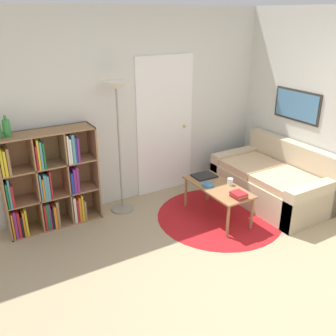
{
  "coord_description": "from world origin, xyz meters",
  "views": [
    {
      "loc": [
        -2.17,
        -2.09,
        2.5
      ],
      "look_at": [
        -0.14,
        1.33,
        0.85
      ],
      "focal_mm": 40.0,
      "sensor_mm": 36.0,
      "label": 1
    }
  ],
  "objects_px": {
    "floor_lamp": "(117,106)",
    "coffee_table": "(218,190)",
    "laptop": "(204,176)",
    "bottle_middle": "(7,128)",
    "bowl": "(208,185)",
    "cup": "(230,182)",
    "bookshelf": "(48,184)",
    "couch": "(274,182)"
  },
  "relations": [
    {
      "from": "couch",
      "to": "bowl",
      "type": "xyz_separation_m",
      "value": [
        -1.12,
        0.08,
        0.19
      ]
    },
    {
      "from": "bookshelf",
      "to": "cup",
      "type": "bearing_deg",
      "value": -25.35
    },
    {
      "from": "couch",
      "to": "bookshelf",
      "type": "bearing_deg",
      "value": 162.18
    },
    {
      "from": "coffee_table",
      "to": "laptop",
      "type": "relative_size",
      "value": 3.18
    },
    {
      "from": "laptop",
      "to": "cup",
      "type": "xyz_separation_m",
      "value": [
        0.13,
        -0.39,
        0.03
      ]
    },
    {
      "from": "floor_lamp",
      "to": "coffee_table",
      "type": "distance_m",
      "value": 1.65
    },
    {
      "from": "laptop",
      "to": "bottle_middle",
      "type": "xyz_separation_m",
      "value": [
        -2.29,
        0.58,
        0.87
      ]
    },
    {
      "from": "couch",
      "to": "bottle_middle",
      "type": "relative_size",
      "value": 6.68
    },
    {
      "from": "floor_lamp",
      "to": "laptop",
      "type": "bearing_deg",
      "value": -26.23
    },
    {
      "from": "bookshelf",
      "to": "coffee_table",
      "type": "relative_size",
      "value": 1.25
    },
    {
      "from": "cup",
      "to": "bowl",
      "type": "bearing_deg",
      "value": 156.14
    },
    {
      "from": "laptop",
      "to": "bottle_middle",
      "type": "bearing_deg",
      "value": 165.82
    },
    {
      "from": "couch",
      "to": "laptop",
      "type": "distance_m",
      "value": 1.06
    },
    {
      "from": "laptop",
      "to": "bowl",
      "type": "distance_m",
      "value": 0.31
    },
    {
      "from": "bookshelf",
      "to": "floor_lamp",
      "type": "bearing_deg",
      "value": -5.47
    },
    {
      "from": "floor_lamp",
      "to": "coffee_table",
      "type": "height_order",
      "value": "floor_lamp"
    },
    {
      "from": "laptop",
      "to": "floor_lamp",
      "type": "bearing_deg",
      "value": 153.77
    },
    {
      "from": "coffee_table",
      "to": "laptop",
      "type": "bearing_deg",
      "value": 86.22
    },
    {
      "from": "bottle_middle",
      "to": "cup",
      "type": "bearing_deg",
      "value": -21.82
    },
    {
      "from": "couch",
      "to": "cup",
      "type": "xyz_separation_m",
      "value": [
        -0.85,
        -0.04,
        0.22
      ]
    },
    {
      "from": "bowl",
      "to": "cup",
      "type": "relative_size",
      "value": 1.61
    },
    {
      "from": "coffee_table",
      "to": "bottle_middle",
      "type": "height_order",
      "value": "bottle_middle"
    },
    {
      "from": "laptop",
      "to": "bowl",
      "type": "relative_size",
      "value": 2.15
    },
    {
      "from": "bookshelf",
      "to": "laptop",
      "type": "height_order",
      "value": "bookshelf"
    },
    {
      "from": "coffee_table",
      "to": "laptop",
      "type": "distance_m",
      "value": 0.34
    },
    {
      "from": "coffee_table",
      "to": "couch",
      "type": "bearing_deg",
      "value": -0.89
    },
    {
      "from": "bookshelf",
      "to": "floor_lamp",
      "type": "xyz_separation_m",
      "value": [
        0.92,
        -0.09,
        0.87
      ]
    },
    {
      "from": "couch",
      "to": "coffee_table",
      "type": "bearing_deg",
      "value": 179.11
    },
    {
      "from": "coffee_table",
      "to": "bookshelf",
      "type": "bearing_deg",
      "value": 154.26
    },
    {
      "from": "couch",
      "to": "laptop",
      "type": "relative_size",
      "value": 5.17
    },
    {
      "from": "bookshelf",
      "to": "laptop",
      "type": "xyz_separation_m",
      "value": [
        1.93,
        -0.58,
        -0.11
      ]
    },
    {
      "from": "cup",
      "to": "couch",
      "type": "bearing_deg",
      "value": 2.62
    },
    {
      "from": "bowl",
      "to": "cup",
      "type": "height_order",
      "value": "cup"
    },
    {
      "from": "laptop",
      "to": "bottle_middle",
      "type": "distance_m",
      "value": 2.52
    },
    {
      "from": "bookshelf",
      "to": "bowl",
      "type": "xyz_separation_m",
      "value": [
        1.79,
        -0.86,
        -0.1
      ]
    },
    {
      "from": "laptop",
      "to": "cup",
      "type": "bearing_deg",
      "value": -71.91
    },
    {
      "from": "bowl",
      "to": "bottle_middle",
      "type": "bearing_deg",
      "value": 158.44
    },
    {
      "from": "couch",
      "to": "cup",
      "type": "bearing_deg",
      "value": -177.38
    },
    {
      "from": "laptop",
      "to": "couch",
      "type": "bearing_deg",
      "value": -19.68
    },
    {
      "from": "bookshelf",
      "to": "couch",
      "type": "distance_m",
      "value": 3.07
    },
    {
      "from": "floor_lamp",
      "to": "couch",
      "type": "bearing_deg",
      "value": -23.08
    },
    {
      "from": "couch",
      "to": "coffee_table",
      "type": "relative_size",
      "value": 1.63
    }
  ]
}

